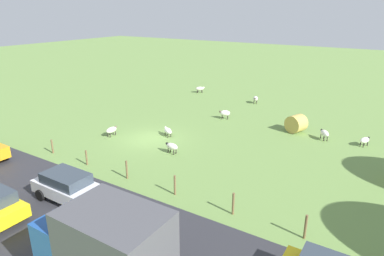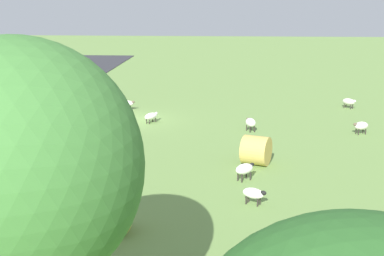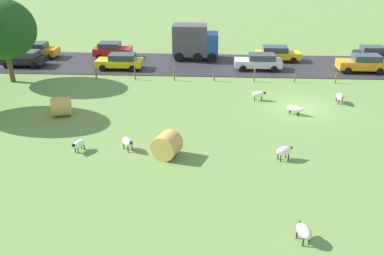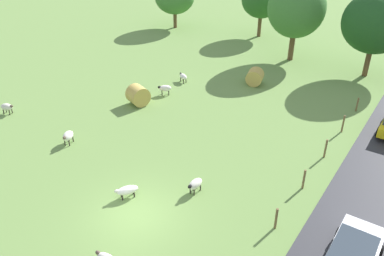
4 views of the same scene
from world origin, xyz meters
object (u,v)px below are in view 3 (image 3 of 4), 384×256
(car_3, at_px, (363,63))
(car_0, at_px, (374,54))
(truck_0, at_px, (195,41))
(sheep_4, at_px, (340,97))
(tree_4, at_px, (2,29))
(sheep_0, at_px, (79,144))
(car_6, at_px, (259,61))
(sheep_5, at_px, (284,151))
(car_7, at_px, (120,61))
(sheep_6, at_px, (295,109))
(sheep_2, at_px, (259,94))
(sheep_7, at_px, (128,142))
(sheep_1, at_px, (304,231))
(car_5, at_px, (25,58))
(car_1, at_px, (277,53))
(hay_bale_0, at_px, (167,145))
(car_4, at_px, (39,50))
(car_8, at_px, (112,50))
(hay_bale_1, at_px, (61,107))

(car_3, bearing_deg, car_0, -32.80)
(truck_0, height_order, car_0, truck_0)
(sheep_4, distance_m, tree_4, 28.44)
(sheep_0, bearing_deg, car_6, -35.86)
(sheep_5, xyz_separation_m, car_7, (17.01, 13.24, 0.28))
(car_3, bearing_deg, sheep_6, 141.92)
(sheep_2, relative_size, sheep_6, 0.90)
(sheep_7, relative_size, truck_0, 0.22)
(sheep_6, distance_m, truck_0, 16.53)
(sheep_1, xyz_separation_m, car_0, (27.87, -12.88, 0.35))
(car_5, bearing_deg, truck_0, -78.14)
(sheep_1, distance_m, truck_0, 28.50)
(truck_0, bearing_deg, car_5, 101.86)
(car_5, xyz_separation_m, car_7, (-0.47, -9.81, -0.02))
(car_1, bearing_deg, sheep_6, 177.14)
(truck_0, relative_size, car_0, 1.16)
(sheep_1, distance_m, sheep_2, 16.14)
(hay_bale_0, relative_size, truck_0, 0.31)
(sheep_0, height_order, sheep_1, sheep_1)
(car_4, bearing_deg, sheep_5, -132.02)
(car_0, relative_size, car_6, 0.90)
(sheep_1, xyz_separation_m, car_7, (23.83, 12.97, 0.31))
(sheep_0, xyz_separation_m, hay_bale_0, (-0.36, -5.35, 0.26))
(tree_4, distance_m, car_4, 8.78)
(sheep_6, height_order, hay_bale_0, hay_bale_0)
(sheep_2, relative_size, car_5, 0.26)
(car_4, bearing_deg, car_6, -97.66)
(car_0, bearing_deg, car_8, 90.23)
(car_1, distance_m, car_6, 3.90)
(sheep_4, xyz_separation_m, hay_bale_1, (-3.48, 20.77, 0.16))
(sheep_7, distance_m, car_7, 16.85)
(sheep_4, height_order, sheep_7, sheep_7)
(sheep_0, bearing_deg, sheep_2, -52.29)
(hay_bale_1, xyz_separation_m, car_8, (15.34, -0.02, 0.25))
(sheep_7, relative_size, hay_bale_0, 0.71)
(sheep_6, distance_m, hay_bale_1, 16.88)
(sheep_6, height_order, car_6, car_6)
(sheep_5, bearing_deg, car_0, -30.92)
(sheep_6, relative_size, car_0, 0.30)
(car_0, height_order, car_1, car_0)
(car_4, bearing_deg, car_5, 177.75)
(car_0, bearing_deg, truck_0, 90.07)
(car_1, bearing_deg, sheep_5, 173.02)
(sheep_4, height_order, tree_4, tree_4)
(tree_4, bearing_deg, car_4, 5.72)
(sheep_0, xyz_separation_m, car_3, (16.92, -22.27, 0.44))
(sheep_7, relative_size, car_6, 0.23)
(sheep_7, relative_size, car_1, 0.23)
(sheep_0, relative_size, car_7, 0.24)
(sheep_1, distance_m, car_0, 30.71)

